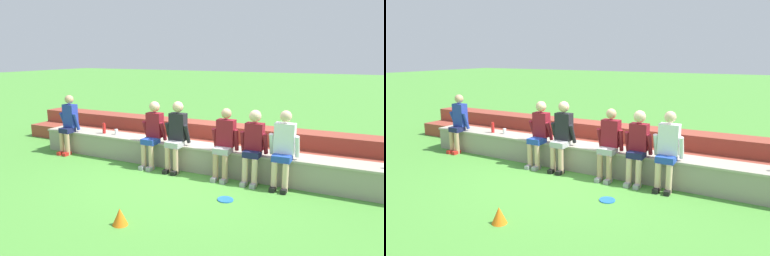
{
  "view_description": "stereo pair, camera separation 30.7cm",
  "coord_description": "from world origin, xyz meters",
  "views": [
    {
      "loc": [
        3.13,
        -6.34,
        2.43
      ],
      "look_at": [
        -0.19,
        0.28,
        0.88
      ],
      "focal_mm": 33.49,
      "sensor_mm": 36.0,
      "label": 1
    },
    {
      "loc": [
        3.4,
        -6.2,
        2.43
      ],
      "look_at": [
        -0.19,
        0.28,
        0.88
      ],
      "focal_mm": 33.49,
      "sensor_mm": 36.0,
      "label": 2
    }
  ],
  "objects": [
    {
      "name": "water_bottle_near_right",
      "position": [
        -2.54,
        0.24,
        0.66
      ],
      "size": [
        0.08,
        0.08,
        0.26
      ],
      "color": "red",
      "rests_on": "stone_seating_wall"
    },
    {
      "name": "person_far_left",
      "position": [
        -3.43,
        -0.01,
        0.77
      ],
      "size": [
        0.5,
        0.5,
        1.44
      ],
      "color": "tan",
      "rests_on": "ground"
    },
    {
      "name": "person_left_of_center",
      "position": [
        -1.0,
        0.01,
        0.77
      ],
      "size": [
        0.52,
        0.58,
        1.42
      ],
      "color": "#DBAD89",
      "rests_on": "ground"
    },
    {
      "name": "stone_seating_wall",
      "position": [
        0.0,
        0.28,
        0.29
      ],
      "size": [
        8.33,
        0.6,
        0.54
      ],
      "color": "gray",
      "rests_on": "ground"
    },
    {
      "name": "frisbee",
      "position": [
        1.09,
        -1.02,
        0.01
      ],
      "size": [
        0.27,
        0.27,
        0.02
      ],
      "primitive_type": "cylinder",
      "color": "blue",
      "rests_on": "ground"
    },
    {
      "name": "plastic_cup_right_end",
      "position": [
        -2.2,
        0.27,
        0.6
      ],
      "size": [
        0.08,
        0.08,
        0.13
      ],
      "primitive_type": "cylinder",
      "color": "white",
      "rests_on": "stone_seating_wall"
    },
    {
      "name": "person_rightmost_edge",
      "position": [
        1.81,
        -0.02,
        0.77
      ],
      "size": [
        0.54,
        0.52,
        1.43
      ],
      "color": "beige",
      "rests_on": "ground"
    },
    {
      "name": "ground_plane",
      "position": [
        0.0,
        0.0,
        0.0
      ],
      "size": [
        80.0,
        80.0,
        0.0
      ],
      "primitive_type": "plane",
      "color": "#4C9338"
    },
    {
      "name": "person_far_right",
      "position": [
        1.24,
        -0.02,
        0.76
      ],
      "size": [
        0.52,
        0.5,
        1.4
      ],
      "color": "beige",
      "rests_on": "ground"
    },
    {
      "name": "person_center",
      "position": [
        -0.41,
        -0.01,
        0.79
      ],
      "size": [
        0.53,
        0.55,
        1.46
      ],
      "color": "#DBAD89",
      "rests_on": "ground"
    },
    {
      "name": "brick_bleachers",
      "position": [
        0.0,
        1.58,
        0.3
      ],
      "size": [
        11.68,
        1.26,
        0.71
      ],
      "color": "brown",
      "rests_on": "ground"
    },
    {
      "name": "person_right_of_center",
      "position": [
        0.66,
        -0.02,
        0.75
      ],
      "size": [
        0.53,
        0.53,
        1.39
      ],
      "color": "tan",
      "rests_on": "ground"
    },
    {
      "name": "sports_cone",
      "position": [
        0.06,
        -2.53,
        0.13
      ],
      "size": [
        0.23,
        0.23,
        0.25
      ],
      "primitive_type": "cone",
      "color": "orange",
      "rests_on": "ground"
    }
  ]
}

